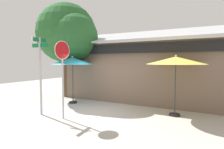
{
  "coord_description": "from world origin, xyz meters",
  "views": [
    {
      "loc": [
        4.61,
        -6.79,
        2.24
      ],
      "look_at": [
        0.24,
        1.2,
        1.6
      ],
      "focal_mm": 30.61,
      "sensor_mm": 36.0,
      "label": 1
    }
  ],
  "objects": [
    {
      "name": "ground_plane",
      "position": [
        0.0,
        0.0,
        -0.05
      ],
      "size": [
        28.0,
        28.0,
        0.1
      ],
      "primitive_type": "cube",
      "color": "#ADA8A0"
    },
    {
      "name": "cafe_building",
      "position": [
        0.79,
        4.64,
        1.71
      ],
      "size": [
        9.84,
        5.53,
        4.51
      ],
      "color": "#705B4C",
      "rests_on": "ground"
    },
    {
      "name": "street_sign_post",
      "position": [
        -1.77,
        -1.31,
        1.92
      ],
      "size": [
        0.76,
        0.82,
        3.2
      ],
      "color": "#A8AAB2",
      "rests_on": "ground"
    },
    {
      "name": "stop_sign",
      "position": [
        -0.56,
        -1.3,
        2.06
      ],
      "size": [
        0.1,
        0.71,
        3.01
      ],
      "color": "#A8AAB2",
      "rests_on": "ground"
    },
    {
      "name": "patio_umbrella_teal_left",
      "position": [
        -2.05,
        1.04,
        2.23
      ],
      "size": [
        2.16,
        2.16,
        2.51
      ],
      "color": "black",
      "rests_on": "ground"
    },
    {
      "name": "patio_umbrella_mustard_center",
      "position": [
        3.17,
        1.2,
        2.24
      ],
      "size": [
        2.39,
        2.39,
        2.49
      ],
      "color": "black",
      "rests_on": "ground"
    },
    {
      "name": "shade_tree",
      "position": [
        -3.33,
        2.22,
        3.86
      ],
      "size": [
        4.19,
        3.66,
        5.81
      ],
      "color": "brown",
      "rests_on": "ground"
    }
  ]
}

